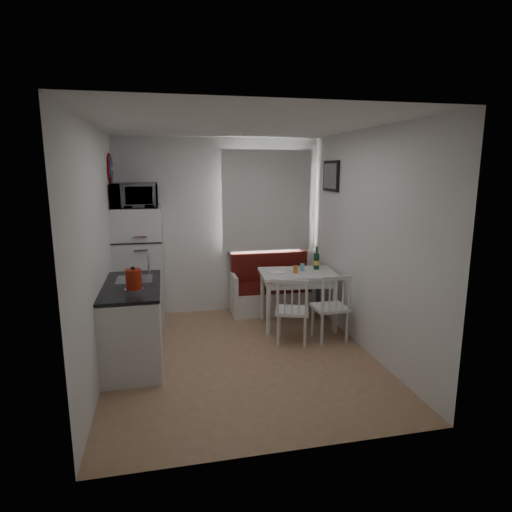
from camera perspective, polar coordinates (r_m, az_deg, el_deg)
The scene contains 22 objects.
floor at distance 5.12m, azimuth -1.94°, elevation -13.28°, with size 3.00×3.50×0.02m, color #987650.
ceiling at distance 4.67m, azimuth -2.16°, elevation 17.11°, with size 3.00×3.50×0.02m, color white.
wall_back at distance 6.43m, azimuth -4.84°, elevation 3.93°, with size 3.00×0.02×2.60m, color white.
wall_front at distance 3.06m, azimuth 3.84°, elevation -4.54°, with size 3.00×0.02×2.60m, color white.
wall_left at distance 4.70m, azimuth -20.36°, elevation 0.43°, with size 0.02×3.50×2.60m, color white.
wall_right at distance 5.20m, azimuth 14.46°, elevation 1.80°, with size 0.02×3.50×2.60m, color white.
window at distance 6.49m, azimuth 1.33°, elevation 6.92°, with size 1.22×0.06×1.47m, color white.
curtain at distance 6.42m, azimuth 1.48°, elevation 7.32°, with size 1.35×0.02×1.50m, color white.
kitchen_counter at distance 5.03m, azimuth -16.02°, elevation -8.56°, with size 0.62×1.32×1.16m.
wall_sign at distance 6.06m, azimuth -18.77°, elevation 10.97°, with size 0.40×0.40×0.03m, color navy.
picture_frame at distance 6.12m, azimuth 9.94°, elevation 10.46°, with size 0.04×0.52×0.42m, color black.
bench at distance 6.55m, azimuth 2.09°, elevation -4.90°, with size 1.25×0.48×0.89m.
dining_table at distance 5.90m, azimuth 5.58°, elevation -2.94°, with size 1.08×0.80×0.76m.
chair_left at distance 5.27m, azimuth 5.14°, elevation -6.40°, with size 0.50×0.50×0.46m.
chair_right at distance 5.43m, azimuth 10.22°, elevation -5.86°, with size 0.42×0.40×0.47m.
fridge at distance 6.13m, azimuth -15.33°, elevation -1.39°, with size 0.66×0.66×1.64m, color white.
microwave at distance 5.94m, azimuth -15.86°, elevation 7.78°, with size 0.59×0.40×0.33m, color white.
kettle at distance 4.58m, azimuth -16.02°, elevation -3.04°, with size 0.19×0.19×0.26m, color #A31F0D.
wine_bottle at distance 6.04m, azimuth 8.08°, elevation -0.26°, with size 0.08×0.08×0.32m, color #143E23, non-canonical shape.
drinking_glass_orange at distance 5.81m, azimuth 5.29°, elevation -1.78°, with size 0.06×0.06×0.10m, color orange.
drinking_glass_blue at distance 5.94m, azimuth 6.19°, elevation -1.50°, with size 0.06×0.06×0.10m, color #78B9CD.
plate at distance 5.81m, azimuth 2.72°, elevation -2.15°, with size 0.24×0.24×0.02m, color white.
Camera 1 is at (-0.82, -4.57, 2.14)m, focal length 30.00 mm.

